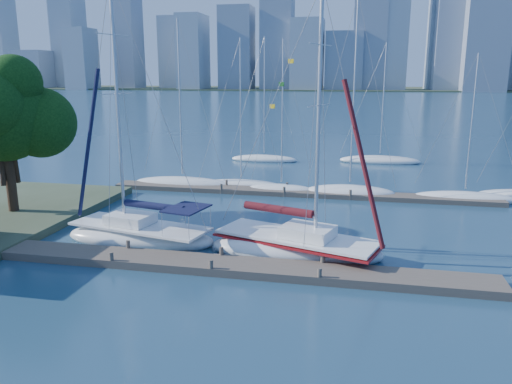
# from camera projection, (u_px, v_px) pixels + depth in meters

# --- Properties ---
(ground) EXTENTS (700.00, 700.00, 0.00)m
(ground) POSITION_uv_depth(u_px,v_px,m) (217.00, 269.00, 24.03)
(ground) COLOR #17334A
(ground) RESTS_ON ground
(near_dock) EXTENTS (26.00, 2.00, 0.40)m
(near_dock) POSITION_uv_depth(u_px,v_px,m) (217.00, 265.00, 23.98)
(near_dock) COLOR brown
(near_dock) RESTS_ON ground
(far_dock) EXTENTS (30.00, 1.80, 0.36)m
(far_dock) POSITION_uv_depth(u_px,v_px,m) (298.00, 193.00, 38.85)
(far_dock) COLOR brown
(far_dock) RESTS_ON ground
(far_shore) EXTENTS (800.00, 100.00, 1.50)m
(far_shore) POSITION_uv_depth(u_px,v_px,m) (351.00, 89.00, 329.08)
(far_shore) COLOR #38472D
(far_shore) RESTS_ON ground
(tree) EXTENTS (8.02, 7.30, 10.35)m
(tree) POSITION_uv_depth(u_px,v_px,m) (3.00, 112.00, 31.04)
(tree) COLOR black
(tree) RESTS_ON ground
(sailboat_navy) EXTENTS (8.97, 4.56, 14.61)m
(sailboat_navy) POSITION_uv_depth(u_px,v_px,m) (139.00, 223.00, 27.62)
(sailboat_navy) COLOR white
(sailboat_navy) RESTS_ON ground
(sailboat_maroon) EXTENTS (9.45, 5.56, 13.79)m
(sailboat_maroon) POSITION_uv_depth(u_px,v_px,m) (297.00, 236.00, 25.68)
(sailboat_maroon) COLOR white
(sailboat_maroon) RESTS_ON ground
(bg_boat_0) EXTENTS (8.78, 4.96, 13.83)m
(bg_boat_0) POSITION_uv_depth(u_px,v_px,m) (183.00, 183.00, 41.92)
(bg_boat_0) COLOR white
(bg_boat_0) RESTS_ON ground
(bg_boat_1) EXTENTS (7.26, 4.26, 12.27)m
(bg_boat_1) POSITION_uv_depth(u_px,v_px,m) (241.00, 184.00, 41.55)
(bg_boat_1) COLOR white
(bg_boat_1) RESTS_ON ground
(bg_boat_2) EXTENTS (5.91, 3.68, 12.06)m
(bg_boat_2) POSITION_uv_depth(u_px,v_px,m) (281.00, 189.00, 39.76)
(bg_boat_2) COLOR white
(bg_boat_2) RESTS_ON ground
(bg_boat_3) EXTENTS (7.47, 4.54, 15.17)m
(bg_boat_3) POSITION_uv_depth(u_px,v_px,m) (350.00, 192.00, 38.66)
(bg_boat_3) COLOR white
(bg_boat_3) RESTS_ON ground
(bg_boat_4) EXTENTS (7.72, 4.99, 10.95)m
(bg_boat_4) POSITION_uv_depth(u_px,v_px,m) (465.00, 198.00, 37.08)
(bg_boat_4) COLOR white
(bg_boat_4) RESTS_ON ground
(bg_boat_6) EXTENTS (7.49, 3.90, 13.35)m
(bg_boat_6) POSITION_uv_depth(u_px,v_px,m) (264.00, 159.00, 54.20)
(bg_boat_6) COLOR white
(bg_boat_6) RESTS_ON ground
(bg_boat_7) EXTENTS (8.67, 3.34, 12.70)m
(bg_boat_7) POSITION_uv_depth(u_px,v_px,m) (380.00, 160.00, 53.15)
(bg_boat_7) COLOR white
(bg_boat_7) RESTS_ON ground
(skyline) EXTENTS (503.70, 51.31, 113.03)m
(skyline) POSITION_uv_depth(u_px,v_px,m) (386.00, 29.00, 289.10)
(skyline) COLOR #7F90A4
(skyline) RESTS_ON ground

